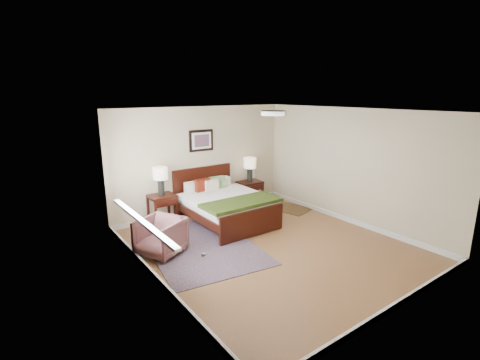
{
  "coord_description": "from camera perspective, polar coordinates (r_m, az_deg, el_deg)",
  "views": [
    {
      "loc": [
        -3.99,
        -4.57,
        2.8
      ],
      "look_at": [
        0.07,
        1.06,
        1.05
      ],
      "focal_mm": 26.0,
      "sensor_mm": 36.0,
      "label": 1
    }
  ],
  "objects": [
    {
      "name": "lamp_left",
      "position": [
        7.61,
        -12.91,
        0.63
      ],
      "size": [
        0.31,
        0.31,
        0.61
      ],
      "color": "black",
      "rests_on": "nightstand_left"
    },
    {
      "name": "back_wall",
      "position": [
        8.27,
        -6.26,
        3.25
      ],
      "size": [
        4.5,
        0.04,
        2.5
      ],
      "primitive_type": "cube",
      "color": "#C1B18C",
      "rests_on": "ground"
    },
    {
      "name": "nightstand_right",
      "position": [
        8.95,
        1.66,
        -1.67
      ],
      "size": [
        0.6,
        0.45,
        0.59
      ],
      "color": "black",
      "rests_on": "ground"
    },
    {
      "name": "bed",
      "position": [
        7.62,
        -2.55,
        -3.44
      ],
      "size": [
        1.66,
        2.01,
        1.08
      ],
      "color": "black",
      "rests_on": "ground"
    },
    {
      "name": "armchair",
      "position": [
        6.37,
        -12.92,
        -9.05
      ],
      "size": [
        0.98,
        0.97,
        0.67
      ],
      "primitive_type": "imported",
      "rotation": [
        0.0,
        0.0,
        -1.1
      ],
      "color": "brown",
      "rests_on": "ground"
    },
    {
      "name": "nightstand_left",
      "position": [
        7.73,
        -12.63,
        -3.34
      ],
      "size": [
        0.54,
        0.49,
        0.65
      ],
      "color": "black",
      "rests_on": "ground"
    },
    {
      "name": "front_wall",
      "position": [
        4.76,
        25.37,
        -6.31
      ],
      "size": [
        4.5,
        0.04,
        2.5
      ],
      "primitive_type": "cube",
      "color": "#C1B18C",
      "rests_on": "ground"
    },
    {
      "name": "floor",
      "position": [
        6.69,
        4.92,
        -10.68
      ],
      "size": [
        5.0,
        5.0,
        0.0
      ],
      "primitive_type": "plane",
      "color": "brown",
      "rests_on": "ground"
    },
    {
      "name": "ceiling",
      "position": [
        6.08,
        5.42,
        11.24
      ],
      "size": [
        4.5,
        5.0,
        0.02
      ],
      "primitive_type": "cube",
      "color": "white",
      "rests_on": "back_wall"
    },
    {
      "name": "lamp_right",
      "position": [
        8.81,
        1.64,
        2.42
      ],
      "size": [
        0.31,
        0.31,
        0.61
      ],
      "color": "black",
      "rests_on": "nightstand_right"
    },
    {
      "name": "right_wall",
      "position": [
        7.89,
        17.62,
        2.14
      ],
      "size": [
        0.04,
        5.0,
        2.5
      ],
      "primitive_type": "cube",
      "color": "#C1B18C",
      "rests_on": "ground"
    },
    {
      "name": "door",
      "position": [
        3.75,
        -3.47,
        -13.37
      ],
      "size": [
        0.06,
        1.0,
        2.18
      ],
      "color": "silver",
      "rests_on": "ground"
    },
    {
      "name": "wall_art",
      "position": [
        8.16,
        -6.36,
        6.45
      ],
      "size": [
        0.62,
        0.05,
        0.5
      ],
      "color": "black",
      "rests_on": "back_wall"
    },
    {
      "name": "ceil_fixture",
      "position": [
        6.08,
        5.42,
        10.91
      ],
      "size": [
        0.44,
        0.44,
        0.08
      ],
      "color": "white",
      "rests_on": "ceiling"
    },
    {
      "name": "rug_navy",
      "position": [
        8.78,
        7.87,
        -4.55
      ],
      "size": [
        0.94,
        1.2,
        0.01
      ],
      "primitive_type": "cube",
      "rotation": [
        0.0,
        0.0,
        0.24
      ],
      "color": "black",
      "rests_on": "ground"
    },
    {
      "name": "window",
      "position": [
        5.75,
        -16.44,
        -0.8
      ],
      "size": [
        0.11,
        2.72,
        1.32
      ],
      "color": "silver",
      "rests_on": "left_wall"
    },
    {
      "name": "rug_persian",
      "position": [
        6.67,
        -6.41,
        -10.71
      ],
      "size": [
        2.21,
        2.86,
        0.01
      ],
      "primitive_type": "cube",
      "rotation": [
        0.0,
        0.0,
        -0.14
      ],
      "color": "#0C113C",
      "rests_on": "ground"
    },
    {
      "name": "left_wall",
      "position": [
        5.13,
        -14.25,
        -3.91
      ],
      "size": [
        0.04,
        5.0,
        2.5
      ],
      "primitive_type": "cube",
      "color": "#C1B18C",
      "rests_on": "ground"
    }
  ]
}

